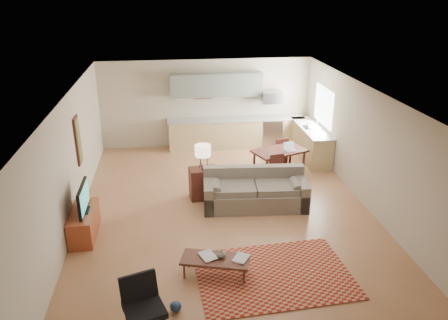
{
  "coord_description": "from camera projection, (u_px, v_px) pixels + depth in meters",
  "views": [
    {
      "loc": [
        -1.17,
        -8.64,
        4.84
      ],
      "look_at": [
        0.0,
        0.3,
        1.15
      ],
      "focal_mm": 35.0,
      "sensor_mm": 36.0,
      "label": 1
    }
  ],
  "objects": [
    {
      "name": "room",
      "position": [
        226.0,
        157.0,
        9.39
      ],
      "size": [
        9.0,
        9.0,
        9.0
      ],
      "color": "#9B6843",
      "rests_on": "ground"
    },
    {
      "name": "kitchen_counter_back",
      "position": [
        236.0,
        133.0,
        13.67
      ],
      "size": [
        4.26,
        0.64,
        0.92
      ],
      "primitive_type": null,
      "color": "tan",
      "rests_on": "ground"
    },
    {
      "name": "kitchen_counter_right",
      "position": [
        311.0,
        142.0,
        12.84
      ],
      "size": [
        0.64,
        2.26,
        0.92
      ],
      "primitive_type": null,
      "color": "tan",
      "rests_on": "ground"
    },
    {
      "name": "kitchen_range",
      "position": [
        271.0,
        131.0,
        13.81
      ],
      "size": [
        0.62,
        0.62,
        0.9
      ],
      "primitive_type": "cube",
      "color": "#A5A8AD",
      "rests_on": "ground"
    },
    {
      "name": "kitchen_microwave",
      "position": [
        272.0,
        97.0,
        13.41
      ],
      "size": [
        0.62,
        0.4,
        0.35
      ],
      "primitive_type": "cube",
      "color": "#A5A8AD",
      "rests_on": "room"
    },
    {
      "name": "upper_cabinets",
      "position": [
        216.0,
        85.0,
        13.18
      ],
      "size": [
        2.8,
        0.34,
        0.7
      ],
      "primitive_type": "cube",
      "color": "slate",
      "rests_on": "room"
    },
    {
      "name": "window_right",
      "position": [
        324.0,
        106.0,
        12.46
      ],
      "size": [
        0.02,
        1.4,
        1.05
      ],
      "primitive_type": "cube",
      "color": "white",
      "rests_on": "room"
    },
    {
      "name": "wall_art_left",
      "position": [
        78.0,
        140.0,
        9.76
      ],
      "size": [
        0.06,
        0.42,
        1.1
      ],
      "primitive_type": null,
      "color": "olive",
      "rests_on": "room"
    },
    {
      "name": "triptych",
      "position": [
        203.0,
        91.0,
        13.33
      ],
      "size": [
        1.7,
        0.04,
        0.5
      ],
      "primitive_type": null,
      "color": "#FFEBCC",
      "rests_on": "room"
    },
    {
      "name": "rug",
      "position": [
        274.0,
        275.0,
        7.76
      ],
      "size": [
        2.81,
        2.03,
        0.02
      ],
      "primitive_type": "cube",
      "rotation": [
        0.0,
        0.0,
        0.06
      ],
      "color": "maroon",
      "rests_on": "floor"
    },
    {
      "name": "sofa",
      "position": [
        255.0,
        189.0,
        10.0
      ],
      "size": [
        2.54,
        1.27,
        0.86
      ],
      "primitive_type": null,
      "rotation": [
        0.0,
        0.0,
        -0.08
      ],
      "color": "#665D50",
      "rests_on": "floor"
    },
    {
      "name": "coffee_table",
      "position": [
        215.0,
        267.0,
        7.69
      ],
      "size": [
        1.29,
        0.79,
        0.36
      ],
      "primitive_type": null,
      "rotation": [
        0.0,
        0.0,
        -0.28
      ],
      "color": "#49251B",
      "rests_on": "floor"
    },
    {
      "name": "book_a",
      "position": [
        201.0,
        258.0,
        7.61
      ],
      "size": [
        0.47,
        0.5,
        0.03
      ],
      "primitive_type": "imported",
      "rotation": [
        0.0,
        0.0,
        0.36
      ],
      "color": "maroon",
      "rests_on": "coffee_table"
    },
    {
      "name": "book_b",
      "position": [
        235.0,
        256.0,
        7.66
      ],
      "size": [
        0.52,
        0.53,
        0.02
      ],
      "primitive_type": "imported",
      "rotation": [
        0.0,
        0.0,
        -0.58
      ],
      "color": "navy",
      "rests_on": "coffee_table"
    },
    {
      "name": "vase",
      "position": [
        221.0,
        253.0,
        7.62
      ],
      "size": [
        0.2,
        0.2,
        0.16
      ],
      "primitive_type": "imported",
      "rotation": [
        0.0,
        0.0,
        0.15
      ],
      "color": "black",
      "rests_on": "coffee_table"
    },
    {
      "name": "armchair",
      "position": [
        144.0,
        306.0,
        6.48
      ],
      "size": [
        0.84,
        0.84,
        0.76
      ],
      "primitive_type": null,
      "rotation": [
        0.0,
        0.0,
        0.32
      ],
      "color": "black",
      "rests_on": "floor"
    },
    {
      "name": "tv_credenza",
      "position": [
        84.0,
        223.0,
        8.89
      ],
      "size": [
        0.47,
        1.22,
        0.56
      ],
      "primitive_type": null,
      "color": "brown",
      "rests_on": "floor"
    },
    {
      "name": "tv",
      "position": [
        83.0,
        198.0,
        8.68
      ],
      "size": [
        0.09,
        0.94,
        0.56
      ],
      "primitive_type": null,
      "color": "black",
      "rests_on": "tv_credenza"
    },
    {
      "name": "console_table",
      "position": [
        203.0,
        183.0,
        10.42
      ],
      "size": [
        0.69,
        0.5,
        0.76
      ],
      "primitive_type": null,
      "rotation": [
        0.0,
        0.0,
        0.11
      ],
      "color": "#391813",
      "rests_on": "floor"
    },
    {
      "name": "table_lamp",
      "position": [
        203.0,
        157.0,
        10.16
      ],
      "size": [
        0.37,
        0.37,
        0.61
      ],
      "primitive_type": null,
      "rotation": [
        0.0,
        0.0,
        -0.01
      ],
      "color": "beige",
      "rests_on": "console_table"
    },
    {
      "name": "dining_table",
      "position": [
        279.0,
        162.0,
        11.71
      ],
      "size": [
        1.58,
        1.24,
        0.7
      ],
      "primitive_type": null,
      "rotation": [
        0.0,
        0.0,
        0.37
      ],
      "color": "#391813",
      "rests_on": "floor"
    },
    {
      "name": "dining_chair_near",
      "position": [
        279.0,
        171.0,
        11.02
      ],
      "size": [
        0.46,
        0.48,
        0.81
      ],
      "primitive_type": null,
      "rotation": [
        0.0,
        0.0,
        0.21
      ],
      "color": "#391813",
      "rests_on": "floor"
    },
    {
      "name": "dining_chair_far",
      "position": [
        279.0,
        150.0,
        12.36
      ],
      "size": [
        0.5,
        0.51,
        0.83
      ],
      "primitive_type": null,
      "rotation": [
        0.0,
        0.0,
        3.44
      ],
      "color": "#391813",
      "rests_on": "floor"
    },
    {
      "name": "laptop",
      "position": [
        291.0,
        147.0,
        11.48
      ],
      "size": [
        0.34,
        0.29,
        0.22
      ],
      "primitive_type": null,
      "rotation": [
        0.0,
        0.0,
        0.25
      ],
      "color": "#A5A8AD",
      "rests_on": "dining_table"
    },
    {
      "name": "soap_bottle",
      "position": [
        309.0,
        125.0,
        12.59
      ],
      "size": [
        0.11,
        0.11,
        0.19
      ],
      "primitive_type": "imported",
      "rotation": [
        0.0,
        0.0,
        0.12
      ],
      "color": "#FFEBCC",
      "rests_on": "kitchen_counter_right"
    }
  ]
}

